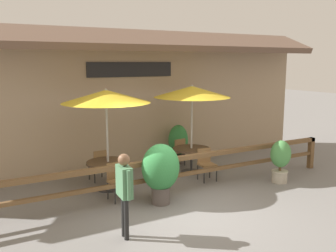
# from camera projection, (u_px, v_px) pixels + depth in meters

# --- Properties ---
(ground_plane) EXTENTS (60.00, 60.00, 0.00)m
(ground_plane) POSITION_uv_depth(u_px,v_px,m) (186.00, 211.00, 8.19)
(ground_plane) COLOR slate
(building_facade) EXTENTS (14.28, 1.49, 4.23)m
(building_facade) POSITION_uv_depth(u_px,v_px,m) (116.00, 97.00, 11.36)
(building_facade) COLOR tan
(building_facade) RESTS_ON ground
(patio_railing) EXTENTS (10.40, 0.14, 0.95)m
(patio_railing) POSITION_uv_depth(u_px,v_px,m) (164.00, 169.00, 8.98)
(patio_railing) COLOR brown
(patio_railing) RESTS_ON ground
(patio_umbrella_near) EXTENTS (2.20, 2.20, 2.59)m
(patio_umbrella_near) POSITION_uv_depth(u_px,v_px,m) (106.00, 97.00, 9.21)
(patio_umbrella_near) COLOR #B7B2A8
(patio_umbrella_near) RESTS_ON ground
(dining_table_near) EXTENTS (1.09, 1.09, 0.73)m
(dining_table_near) POSITION_uv_depth(u_px,v_px,m) (108.00, 167.00, 9.52)
(dining_table_near) COLOR #4C3826
(dining_table_near) RESTS_ON ground
(chair_near_streetside) EXTENTS (0.46, 0.46, 0.87)m
(chair_near_streetside) POSITION_uv_depth(u_px,v_px,m) (117.00, 179.00, 8.83)
(chair_near_streetside) COLOR olive
(chair_near_streetside) RESTS_ON ground
(chair_near_wallside) EXTENTS (0.46, 0.46, 0.87)m
(chair_near_wallside) POSITION_uv_depth(u_px,v_px,m) (99.00, 163.00, 10.22)
(chair_near_wallside) COLOR olive
(chair_near_wallside) RESTS_ON ground
(patio_umbrella_middle) EXTENTS (2.20, 2.20, 2.59)m
(patio_umbrella_middle) POSITION_uv_depth(u_px,v_px,m) (192.00, 92.00, 10.69)
(patio_umbrella_middle) COLOR #B7B2A8
(patio_umbrella_middle) RESTS_ON ground
(dining_table_middle) EXTENTS (1.09, 1.09, 0.73)m
(dining_table_middle) POSITION_uv_depth(u_px,v_px,m) (191.00, 153.00, 10.99)
(dining_table_middle) COLOR #4C3826
(dining_table_middle) RESTS_ON ground
(chair_middle_streetside) EXTENTS (0.46, 0.46, 0.87)m
(chair_middle_streetside) POSITION_uv_depth(u_px,v_px,m) (206.00, 163.00, 10.29)
(chair_middle_streetside) COLOR olive
(chair_middle_streetside) RESTS_ON ground
(chair_middle_wallside) EXTENTS (0.47, 0.47, 0.87)m
(chair_middle_wallside) POSITION_uv_depth(u_px,v_px,m) (178.00, 150.00, 11.71)
(chair_middle_wallside) COLOR olive
(chair_middle_wallside) RESTS_ON ground
(potted_plant_entrance_palm) EXTENTS (0.89, 0.80, 1.40)m
(potted_plant_entrance_palm) POSITION_uv_depth(u_px,v_px,m) (161.00, 170.00, 8.52)
(potted_plant_entrance_palm) COLOR #564C47
(potted_plant_entrance_palm) RESTS_ON ground
(potted_plant_broad_leaf) EXTENTS (0.57, 0.51, 1.16)m
(potted_plant_broad_leaf) POSITION_uv_depth(u_px,v_px,m) (280.00, 159.00, 10.05)
(potted_plant_broad_leaf) COLOR #B7AD99
(potted_plant_broad_leaf) RESTS_ON ground
(potted_plant_tall_tropical) EXTENTS (0.65, 0.58, 1.24)m
(potted_plant_tall_tropical) POSITION_uv_depth(u_px,v_px,m) (178.00, 143.00, 12.04)
(potted_plant_tall_tropical) COLOR #564C47
(potted_plant_tall_tropical) RESTS_ON ground
(pedestrian) EXTENTS (0.23, 0.57, 1.61)m
(pedestrian) POSITION_uv_depth(u_px,v_px,m) (124.00, 185.00, 6.78)
(pedestrian) COLOR black
(pedestrian) RESTS_ON ground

